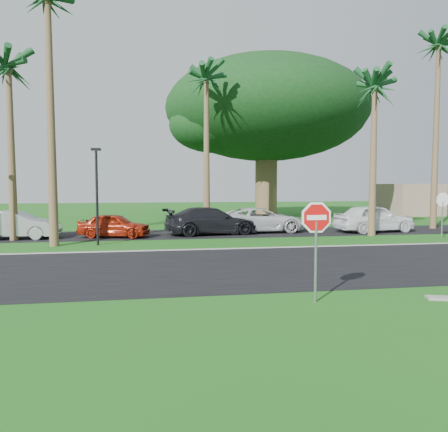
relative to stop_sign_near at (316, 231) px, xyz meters
The scene contains 20 objects.
ground 3.52m from the stop_sign_near, 99.46° to the left, with size 120.00×120.00×0.00m, color #185916.
road 5.33m from the stop_sign_near, 95.71° to the left, with size 120.00×8.00×0.02m, color black.
parking_strip 15.61m from the stop_sign_near, 91.85° to the left, with size 120.00×5.00×0.02m, color black.
curb 9.23m from the stop_sign_near, 93.16° to the left, with size 120.00×0.12×0.06m, color gray.
stop_sign_near is the anchor object (origin of this frame).
stop_sign_far 15.91m from the stop_sign_near, 43.73° to the left, with size 1.05×0.07×2.62m.
palm_left_mid 19.10m from the stop_sign_near, 128.16° to the left, with size 5.00×5.00×10.00m.
palm_left_near 17.07m from the stop_sign_near, 126.47° to the left, with size 5.00×5.00×12.50m.
palm_center 18.54m from the stop_sign_near, 91.68° to the left, with size 5.00×5.00×10.50m.
palm_right_near 16.81m from the stop_sign_near, 56.82° to the left, with size 5.00×5.00×9.50m.
palm_right_far 23.72m from the stop_sign_near, 47.82° to the left, with size 5.00×5.00×13.00m.
canopy_tree 26.58m from the stop_sign_near, 77.59° to the left, with size 16.50×16.50×13.12m.
streetlight_right 13.24m from the stop_sign_near, 119.48° to the left, with size 0.45×0.25×4.64m.
building_far 37.33m from the stop_sign_near, 50.98° to the left, with size 10.00×6.00×3.00m, color gray.
car_silver 18.41m from the stop_sign_near, 127.18° to the left, with size 1.57×4.52×1.49m, color #BABEC2.
car_red 15.66m from the stop_sign_near, 112.39° to the left, with size 1.56×3.89×1.33m, color #9B1F0C.
car_dark 14.99m from the stop_sign_near, 91.89° to the left, with size 2.21×5.44×1.58m, color black.
car_minivan 15.91m from the stop_sign_near, 80.43° to the left, with size 2.50×5.41×1.50m, color silver.
car_pickup 17.47m from the stop_sign_near, 56.94° to the left, with size 1.99×4.94×1.68m, color white.
utility_slab 3.64m from the stop_sign_near, ahead, with size 0.55×0.35×0.06m, color gray.
Camera 1 is at (-3.50, -13.08, 2.89)m, focal length 35.00 mm.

